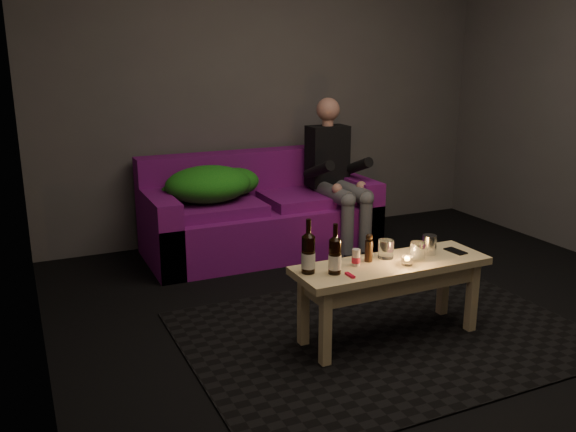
# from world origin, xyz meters

# --- Properties ---
(floor) EXTENTS (4.50, 4.50, 0.00)m
(floor) POSITION_xyz_m (0.00, 0.00, 0.00)
(floor) COLOR black
(floor) RESTS_ON ground
(room) EXTENTS (4.50, 4.50, 4.50)m
(room) POSITION_xyz_m (0.00, 0.47, 1.64)
(room) COLOR silver
(room) RESTS_ON ground
(rug) EXTENTS (2.23, 1.63, 0.01)m
(rug) POSITION_xyz_m (-0.22, 0.11, 0.01)
(rug) COLOR black
(rug) RESTS_ON floor
(sofa) EXTENTS (1.80, 0.81, 0.78)m
(sofa) POSITION_xyz_m (-0.31, 1.81, 0.28)
(sofa) COLOR #761079
(sofa) RESTS_ON floor
(green_blanket) EXTENTS (0.79, 0.54, 0.27)m
(green_blanket) POSITION_xyz_m (-0.69, 1.81, 0.58)
(green_blanket) COLOR #157718
(green_blanket) RESTS_ON sofa
(person) EXTENTS (0.32, 0.75, 1.20)m
(person) POSITION_xyz_m (0.31, 1.67, 0.62)
(person) COLOR black
(person) RESTS_ON sofa
(coffee_table) EXTENTS (1.11, 0.36, 0.45)m
(coffee_table) POSITION_xyz_m (-0.22, 0.06, 0.37)
(coffee_table) COLOR #E0C483
(coffee_table) RESTS_ON rug
(beer_bottle_a) EXTENTS (0.07, 0.07, 0.29)m
(beer_bottle_a) POSITION_xyz_m (-0.71, 0.10, 0.56)
(beer_bottle_a) COLOR black
(beer_bottle_a) RESTS_ON coffee_table
(beer_bottle_b) EXTENTS (0.07, 0.07, 0.27)m
(beer_bottle_b) POSITION_xyz_m (-0.59, 0.04, 0.55)
(beer_bottle_b) COLOR black
(beer_bottle_b) RESTS_ON coffee_table
(salt_shaker) EXTENTS (0.05, 0.05, 0.09)m
(salt_shaker) POSITION_xyz_m (-0.43, 0.09, 0.50)
(salt_shaker) COLOR silver
(salt_shaker) RESTS_ON coffee_table
(pepper_mill) EXTENTS (0.05, 0.05, 0.12)m
(pepper_mill) POSITION_xyz_m (-0.33, 0.12, 0.51)
(pepper_mill) COLOR black
(pepper_mill) RESTS_ON coffee_table
(tumbler_back) EXTENTS (0.11, 0.11, 0.10)m
(tumbler_back) POSITION_xyz_m (-0.22, 0.13, 0.51)
(tumbler_back) COLOR white
(tumbler_back) RESTS_ON coffee_table
(tealight) EXTENTS (0.06, 0.06, 0.05)m
(tealight) POSITION_xyz_m (-0.17, -0.01, 0.48)
(tealight) COLOR white
(tealight) RESTS_ON coffee_table
(tumbler_front) EXTENTS (0.11, 0.11, 0.10)m
(tumbler_front) POSITION_xyz_m (-0.08, 0.03, 0.51)
(tumbler_front) COLOR white
(tumbler_front) RESTS_ON coffee_table
(steel_cup) EXTENTS (0.10, 0.10, 0.11)m
(steel_cup) POSITION_xyz_m (0.04, 0.09, 0.51)
(steel_cup) COLOR silver
(steel_cup) RESTS_ON coffee_table
(smartphone) EXTENTS (0.08, 0.14, 0.01)m
(smartphone) POSITION_xyz_m (0.21, 0.06, 0.46)
(smartphone) COLOR black
(smartphone) RESTS_ON coffee_table
(red_lighter) EXTENTS (0.02, 0.07, 0.01)m
(red_lighter) POSITION_xyz_m (-0.54, -0.03, 0.46)
(red_lighter) COLOR red
(red_lighter) RESTS_ON coffee_table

